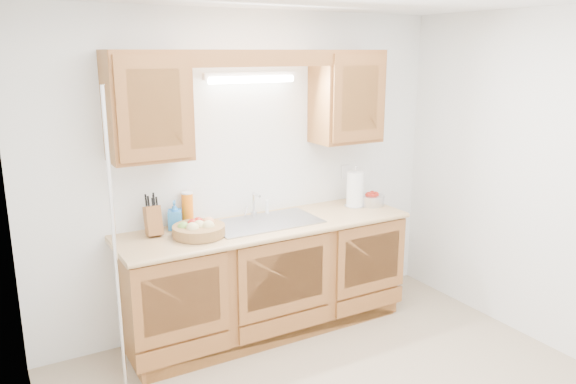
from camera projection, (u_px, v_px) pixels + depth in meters
room at (361, 219)px, 3.24m from camera, size 3.52×3.50×2.50m
base_cabinets at (266, 278)px, 4.45m from camera, size 2.20×0.60×0.86m
countertop at (267, 226)px, 4.33m from camera, size 2.30×0.63×0.04m
upper_cabinet_left at (147, 106)px, 3.82m from camera, size 0.55×0.33×0.75m
upper_cabinet_right at (346, 97)px, 4.62m from camera, size 0.55×0.33×0.75m
valance at (265, 58)px, 4.02m from camera, size 2.20×0.05×0.12m
fluorescent_fixture at (251, 77)px, 4.25m from camera, size 0.76×0.08×0.08m
sink at (265, 232)px, 4.36m from camera, size 0.84×0.46×0.36m
wire_shelf_pole at (115, 247)px, 3.51m from camera, size 0.03×0.03×2.00m
outlet_plate at (345, 172)px, 4.97m from camera, size 0.08×0.01×0.12m
fruit_basket at (199, 229)px, 4.02m from camera, size 0.46×0.46×0.12m
knife_block at (153, 220)px, 4.03m from camera, size 0.12×0.18×0.31m
orange_canister at (188, 209)px, 4.24m from camera, size 0.09×0.09×0.26m
soap_bottle at (175, 215)px, 4.16m from camera, size 0.13×0.13×0.22m
sponge at (188, 224)px, 4.27m from camera, size 0.13×0.09×0.03m
paper_towel at (355, 190)px, 4.75m from camera, size 0.18×0.18×0.36m
apple_bowl at (371, 199)px, 4.83m from camera, size 0.30×0.30×0.12m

